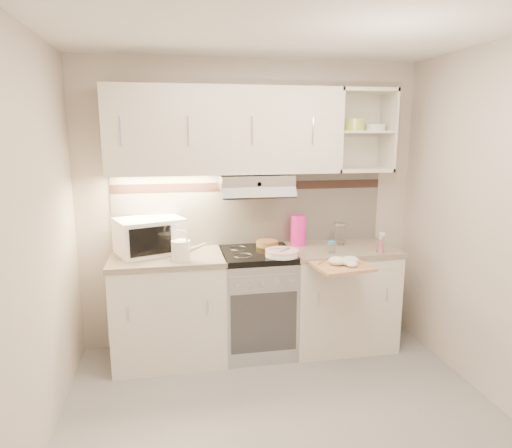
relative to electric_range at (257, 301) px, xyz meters
name	(u,v)px	position (x,y,z in m)	size (l,w,h in m)	color
ground	(289,428)	(0.00, -1.10, -0.45)	(3.00, 3.00, 0.00)	gray
room_shell	(279,173)	(0.00, -0.73, 1.18)	(3.04, 2.84, 2.52)	beige
base_cabinet_left	(169,310)	(-0.75, 0.00, -0.02)	(0.90, 0.60, 0.86)	silver
worktop_left	(167,258)	(-0.75, 0.00, 0.43)	(0.92, 0.62, 0.04)	gray
base_cabinet_right	(339,298)	(0.75, 0.00, -0.02)	(0.90, 0.60, 0.86)	silver
worktop_right	(341,249)	(0.75, 0.00, 0.43)	(0.92, 0.62, 0.04)	gray
electric_range	(257,301)	(0.00, 0.00, 0.00)	(0.60, 0.60, 0.90)	#B7B7BC
microwave	(150,236)	(-0.89, 0.12, 0.60)	(0.62, 0.54, 0.29)	white
watering_can	(182,249)	(-0.63, -0.16, 0.54)	(0.28, 0.18, 0.24)	white
plate_stack	(282,253)	(0.17, -0.18, 0.47)	(0.27, 0.27, 0.06)	white
bread_loaf	(267,243)	(0.12, 0.16, 0.47)	(0.20, 0.20, 0.05)	#9F6541
pink_pitcher	(298,230)	(0.40, 0.15, 0.59)	(0.14, 0.14, 0.27)	#FF1FA2
glass_jar	(339,234)	(0.76, 0.09, 0.55)	(0.10, 0.10, 0.20)	white
spice_jar	(332,247)	(0.60, -0.16, 0.50)	(0.07, 0.07, 0.10)	white
spray_bottle	(381,244)	(1.01, -0.22, 0.52)	(0.07, 0.07, 0.18)	pink
cutting_board	(341,266)	(0.58, -0.45, 0.42)	(0.42, 0.38, 0.02)	tan
dish_towel	(345,261)	(0.59, -0.48, 0.47)	(0.25, 0.21, 0.07)	silver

